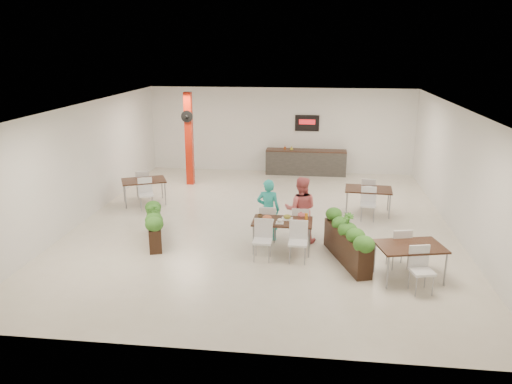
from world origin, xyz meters
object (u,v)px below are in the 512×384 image
(diner_woman, at_px, (301,210))
(planter_left, at_px, (154,222))
(diner_man, at_px, (268,210))
(side_table_a, at_px, (144,183))
(service_counter, at_px, (306,162))
(side_table_c, at_px, (410,251))
(red_column, at_px, (189,138))
(side_table_b, at_px, (368,192))
(main_table, at_px, (282,225))
(planter_right, at_px, (347,240))

(diner_woman, xyz_separation_m, planter_left, (-3.60, -0.45, -0.33))
(diner_man, height_order, side_table_a, diner_man)
(service_counter, bearing_deg, side_table_c, -74.73)
(service_counter, height_order, side_table_c, service_counter)
(service_counter, bearing_deg, red_column, -155.00)
(red_column, distance_m, diner_man, 5.96)
(diner_woman, bearing_deg, side_table_c, 142.37)
(service_counter, relative_size, side_table_a, 1.82)
(side_table_b, xyz_separation_m, side_table_c, (0.46, -4.22, -0.00))
(red_column, xyz_separation_m, side_table_b, (5.90, -2.55, -1.00))
(service_counter, bearing_deg, main_table, -92.89)
(diner_man, height_order, planter_right, diner_man)
(service_counter, bearing_deg, diner_man, -96.43)
(main_table, bearing_deg, diner_woman, 57.95)
(service_counter, relative_size, planter_left, 1.72)
(diner_man, bearing_deg, planter_left, 9.90)
(main_table, distance_m, planter_right, 1.56)
(red_column, distance_m, side_table_b, 6.51)
(planter_left, xyz_separation_m, side_table_b, (5.46, 2.83, 0.14))
(red_column, height_order, diner_man, red_column)
(red_column, distance_m, side_table_a, 2.73)
(red_column, xyz_separation_m, side_table_a, (-0.85, -2.40, -1.01))
(diner_woman, relative_size, planter_left, 0.95)
(red_column, height_order, planter_right, red_column)
(diner_man, relative_size, side_table_a, 0.95)
(side_table_c, bearing_deg, side_table_b, 82.47)
(planter_right, xyz_separation_m, side_table_a, (-5.97, 3.62, 0.12))
(diner_man, bearing_deg, planter_right, 150.95)
(red_column, relative_size, planter_right, 1.54)
(main_table, distance_m, diner_man, 0.78)
(main_table, xyz_separation_m, side_table_a, (-4.47, 3.19, 0.00))
(main_table, relative_size, side_table_b, 0.99)
(red_column, xyz_separation_m, main_table, (3.62, -5.58, -1.01))
(planter_left, relative_size, side_table_a, 1.06)
(red_column, relative_size, diner_woman, 1.94)
(planter_right, bearing_deg, red_column, 130.41)
(diner_man, bearing_deg, side_table_b, -137.47)
(planter_right, bearing_deg, side_table_a, 148.79)
(diner_man, relative_size, planter_right, 0.76)
(diner_man, relative_size, side_table_b, 0.95)
(main_table, relative_size, side_table_c, 0.98)
(service_counter, xyz_separation_m, main_table, (-0.38, -7.45, 0.14))
(side_table_c, bearing_deg, planter_left, 153.04)
(diner_woman, xyz_separation_m, side_table_c, (2.32, -1.84, -0.19))
(diner_woman, bearing_deg, main_table, 58.76)
(planter_left, bearing_deg, service_counter, 63.81)
(main_table, xyz_separation_m, side_table_c, (2.73, -1.19, 0.00))
(diner_man, xyz_separation_m, side_table_b, (2.67, 2.38, -0.15))
(side_table_b, height_order, side_table_c, same)
(planter_right, relative_size, side_table_a, 1.26)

